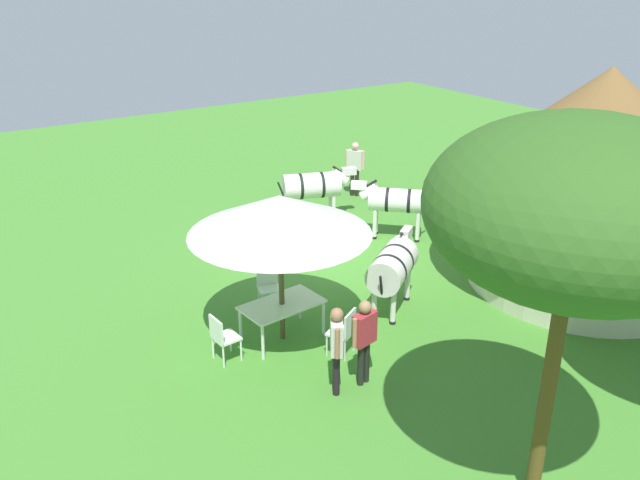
{
  "coord_description": "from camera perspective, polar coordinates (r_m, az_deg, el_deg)",
  "views": [
    {
      "loc": [
        8.46,
        11.94,
        6.68
      ],
      "look_at": [
        1.05,
        0.87,
        1.0
      ],
      "focal_mm": 37.09,
      "sensor_mm": 36.0,
      "label": 1
    }
  ],
  "objects": [
    {
      "name": "zebra_by_umbrella",
      "position": [
        16.94,
        6.52,
        3.36
      ],
      "size": [
        1.65,
        1.63,
        1.55
      ],
      "rotation": [
        0.0,
        0.0,
        3.94
      ],
      "color": "silver",
      "rests_on": "ground_plane"
    },
    {
      "name": "acacia_tree_left_background",
      "position": [
        7.84,
        21.34,
        2.58
      ],
      "size": [
        3.45,
        3.45,
        5.19
      ],
      "color": "#524019",
      "rests_on": "ground_plane"
    },
    {
      "name": "patio_chair_east_end",
      "position": [
        11.97,
        -8.46,
        -8.16
      ],
      "size": [
        0.45,
        0.47,
        0.9
      ],
      "rotation": [
        0.0,
        0.0,
        -4.65
      ],
      "color": "white",
      "rests_on": "ground_plane"
    },
    {
      "name": "striped_lounge_chair",
      "position": [
        16.56,
        -3.35,
        0.21
      ],
      "size": [
        0.61,
        0.86,
        0.61
      ],
      "rotation": [
        0.0,
        0.0,
        6.19
      ],
      "color": "#C5484C",
      "rests_on": "ground_plane"
    },
    {
      "name": "guest_behind_table",
      "position": [
        11.07,
        3.84,
        -8.15
      ],
      "size": [
        0.56,
        0.27,
        1.58
      ],
      "rotation": [
        0.0,
        0.0,
        0.19
      ],
      "color": "black",
      "rests_on": "ground_plane"
    },
    {
      "name": "shade_umbrella",
      "position": [
        11.69,
        -3.5,
        2.19
      ],
      "size": [
        3.32,
        3.32,
        2.88
      ],
      "color": "brown",
      "rests_on": "ground_plane"
    },
    {
      "name": "patio_dining_table",
      "position": [
        12.47,
        -3.3,
        -5.81
      ],
      "size": [
        1.59,
        0.99,
        0.74
      ],
      "rotation": [
        0.0,
        0.0,
        0.08
      ],
      "color": "silver",
      "rests_on": "ground_plane"
    },
    {
      "name": "patio_chair_west_end",
      "position": [
        13.66,
        -4.48,
        -3.79
      ],
      "size": [
        0.55,
        0.54,
        0.9
      ],
      "rotation": [
        0.0,
        0.0,
        -0.32
      ],
      "color": "white",
      "rests_on": "ground_plane"
    },
    {
      "name": "standing_watcher",
      "position": [
        20.01,
        3.03,
        6.57
      ],
      "size": [
        0.43,
        0.5,
        1.67
      ],
      "rotation": [
        0.0,
        0.0,
        -0.94
      ],
      "color": "black",
      "rests_on": "ground_plane"
    },
    {
      "name": "zebra_nearest_camera",
      "position": [
        13.42,
        6.34,
        -2.21
      ],
      "size": [
        1.85,
        1.45,
        1.51
      ],
      "rotation": [
        0.0,
        0.0,
        2.17
      ],
      "color": "silver",
      "rests_on": "ground_plane"
    },
    {
      "name": "guest_beside_umbrella",
      "position": [
        10.83,
        1.44,
        -8.85
      ],
      "size": [
        0.4,
        0.49,
        1.59
      ],
      "rotation": [
        0.0,
        0.0,
        1.0
      ],
      "color": "black",
      "rests_on": "ground_plane"
    },
    {
      "name": "ground_plane",
      "position": [
        16.09,
        1.37,
        -1.45
      ],
      "size": [
        36.0,
        36.0,
        0.0
      ],
      "primitive_type": "plane",
      "color": "#43842D"
    },
    {
      "name": "zebra_toward_hut",
      "position": [
        18.12,
        -0.59,
        4.7
      ],
      "size": [
        2.12,
        1.2,
        1.5
      ],
      "rotation": [
        0.0,
        0.0,
        1.2
      ],
      "color": "silver",
      "rests_on": "ground_plane"
    },
    {
      "name": "thatched_hut",
      "position": [
        15.03,
        22.74,
        5.67
      ],
      "size": [
        6.16,
        6.16,
        4.74
      ],
      "rotation": [
        0.0,
        0.0,
        1.97
      ],
      "color": "beige",
      "rests_on": "ground_plane"
    },
    {
      "name": "patio_chair_near_hut",
      "position": [
        12.03,
        2.14,
        -7.73
      ],
      "size": [
        0.59,
        0.58,
        0.9
      ],
      "rotation": [
        0.0,
        0.0,
        -2.62
      ],
      "color": "silver",
      "rests_on": "ground_plane"
    }
  ]
}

